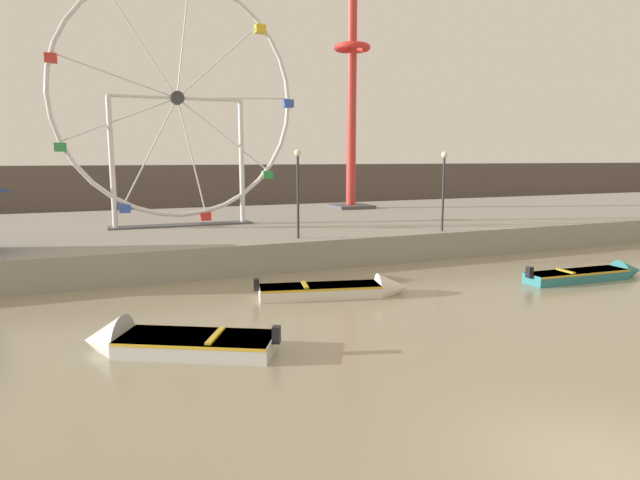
{
  "coord_description": "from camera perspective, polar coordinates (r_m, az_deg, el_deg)",
  "views": [
    {
      "loc": [
        -7.47,
        -5.73,
        5.04
      ],
      "look_at": [
        -0.23,
        11.65,
        2.17
      ],
      "focal_mm": 30.37,
      "sensor_mm": 36.0,
      "label": 1
    }
  ],
  "objects": [
    {
      "name": "ground_plane",
      "position": [
        10.68,
        27.97,
        -20.6
      ],
      "size": [
        240.0,
        240.0,
        0.0
      ],
      "primitive_type": "plane",
      "color": "gray"
    },
    {
      "name": "quay_promenade",
      "position": [
        32.72,
        -9.2,
        0.87
      ],
      "size": [
        110.0,
        18.79,
        1.34
      ],
      "primitive_type": "cube",
      "color": "gray",
      "rests_on": "ground_plane"
    },
    {
      "name": "distant_town_skyline",
      "position": [
        50.83,
        -14.17,
        5.2
      ],
      "size": [
        140.0,
        3.0,
        4.4
      ],
      "primitive_type": "cube",
      "color": "#564C47",
      "rests_on": "ground_plane"
    },
    {
      "name": "motorboat_white_red_stripe",
      "position": [
        20.0,
        2.8,
        -5.23
      ],
      "size": [
        5.8,
        2.43,
        1.15
      ],
      "rotation": [
        0.0,
        0.0,
        6.05
      ],
      "color": "silver",
      "rests_on": "ground_plane"
    },
    {
      "name": "motorboat_pale_grey",
      "position": [
        15.09,
        -16.72,
        -10.27
      ],
      "size": [
        5.21,
        3.77,
        1.47
      ],
      "rotation": [
        0.0,
        0.0,
        2.64
      ],
      "color": "silver",
      "rests_on": "ground_plane"
    },
    {
      "name": "motorboat_teal_painted",
      "position": [
        25.44,
        26.98,
        -3.19
      ],
      "size": [
        6.08,
        1.37,
        1.06
      ],
      "rotation": [
        0.0,
        0.0,
        6.23
      ],
      "color": "teal",
      "rests_on": "ground_plane"
    },
    {
      "name": "ferris_wheel_white_frame",
      "position": [
        30.65,
        -14.81,
        13.88
      ],
      "size": [
        12.88,
        1.2,
        13.21
      ],
      "color": "silver",
      "rests_on": "quay_promenade"
    },
    {
      "name": "drop_tower_red_tower",
      "position": [
        40.48,
        3.35,
        14.76
      ],
      "size": [
        2.8,
        2.8,
        16.36
      ],
      "color": "#BC332D",
      "rests_on": "quay_promenade"
    },
    {
      "name": "promenade_lamp_near",
      "position": [
        24.91,
        -2.35,
        6.25
      ],
      "size": [
        0.32,
        0.32,
        4.08
      ],
      "color": "#2D2D33",
      "rests_on": "quay_promenade"
    },
    {
      "name": "promenade_lamp_far",
      "position": [
        28.11,
        12.9,
        6.23
      ],
      "size": [
        0.32,
        0.32,
        4.01
      ],
      "color": "#2D2D33",
      "rests_on": "quay_promenade"
    }
  ]
}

